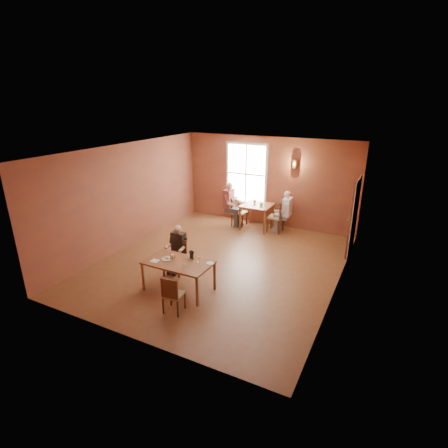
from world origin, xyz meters
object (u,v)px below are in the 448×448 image
at_px(chair_empty, 174,294).
at_px(second_table, 257,217).
at_px(chair_diner_white, 276,216).
at_px(chair_diner_main, 177,258).
at_px(diner_main, 176,253).
at_px(chair_diner_maroon, 239,212).
at_px(diner_maroon, 239,205).
at_px(main_table, 179,276).
at_px(diner_white, 277,212).

relative_size(chair_empty, second_table, 0.88).
xyz_separation_m(chair_empty, chair_diner_white, (0.33, 5.33, 0.10)).
bearing_deg(chair_diner_white, chair_diner_main, 162.54).
relative_size(chair_diner_main, diner_main, 0.74).
relative_size(chair_diner_maroon, diner_maroon, 0.67).
bearing_deg(chair_diner_main, chair_diner_maroon, -88.97).
height_order(main_table, diner_main, diner_main).
distance_m(main_table, chair_diner_maroon, 4.60).
distance_m(diner_main, chair_empty, 1.66).
bearing_deg(diner_white, chair_diner_maroon, 90.00).
bearing_deg(chair_diner_maroon, main_table, 7.12).
xyz_separation_m(main_table, diner_white, (0.76, 4.56, 0.32)).
xyz_separation_m(chair_diner_main, chair_diner_white, (1.23, 3.91, 0.09)).
bearing_deg(chair_diner_white, chair_diner_maroon, 90.00).
bearing_deg(diner_maroon, chair_diner_white, 90.00).
relative_size(chair_diner_main, chair_diner_maroon, 0.88).
height_order(main_table, chair_diner_main, chair_diner_main).
xyz_separation_m(chair_diner_main, chair_empty, (0.90, -1.42, -0.02)).
bearing_deg(second_table, chair_diner_maroon, 180.00).
distance_m(chair_diner_white, diner_maroon, 1.35).
bearing_deg(chair_diner_main, diner_white, -107.86).
distance_m(chair_diner_white, diner_white, 0.16).
relative_size(diner_main, second_table, 1.23).
height_order(chair_empty, diner_maroon, diner_maroon).
bearing_deg(second_table, chair_empty, -86.59).
relative_size(diner_main, diner_maroon, 0.80).
bearing_deg(chair_diner_maroon, diner_main, 1.02).
height_order(second_table, diner_maroon, diner_maroon).
distance_m(second_table, diner_white, 0.73).
height_order(diner_white, diner_maroon, diner_maroon).
relative_size(chair_empty, diner_white, 0.62).
distance_m(second_table, chair_diner_white, 0.66).
xyz_separation_m(chair_empty, chair_diner_maroon, (-0.97, 5.33, 0.07)).
bearing_deg(diner_main, chair_empty, 122.91).
xyz_separation_m(main_table, second_table, (0.08, 4.56, 0.06)).
relative_size(chair_empty, diner_maroon, 0.57).
xyz_separation_m(main_table, diner_maroon, (-0.60, 4.56, 0.37)).
distance_m(chair_diner_main, chair_diner_maroon, 3.91).
bearing_deg(second_table, diner_maroon, 180.00).
height_order(chair_diner_main, chair_diner_white, chair_diner_white).
bearing_deg(second_table, chair_diner_main, -98.43).
height_order(chair_empty, diner_white, diner_white).
distance_m(main_table, chair_diner_white, 4.62).
height_order(main_table, chair_empty, chair_empty).
bearing_deg(chair_diner_white, diner_main, 162.67).
bearing_deg(chair_empty, chair_diner_maroon, 93.14).
relative_size(main_table, second_table, 1.61).
distance_m(chair_diner_main, chair_empty, 1.68).
bearing_deg(diner_white, chair_diner_main, 162.14).
bearing_deg(main_table, diner_white, 80.54).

